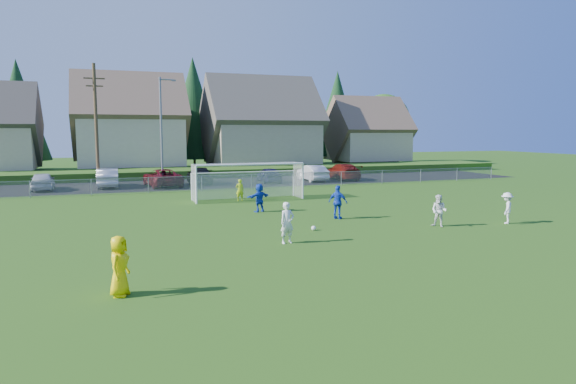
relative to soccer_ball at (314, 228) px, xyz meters
name	(u,v)px	position (x,y,z in m)	size (l,w,h in m)	color
ground	(359,250)	(0.07, -4.33, -0.11)	(160.00, 160.00, 0.00)	#193D0C
asphalt_lot	(213,183)	(0.07, 23.17, -0.10)	(60.00, 60.00, 0.00)	black
grass_embankment	(197,172)	(0.07, 30.67, 0.29)	(70.00, 6.00, 0.80)	#1E420F
soccer_ball	(314,228)	(0.00, 0.00, 0.00)	(0.22, 0.22, 0.22)	white
referee	(119,266)	(-8.88, -6.95, 0.75)	(0.84, 0.55, 1.73)	#FFD805
player_white_a	(287,223)	(-2.11, -2.16, 0.75)	(0.63, 0.41, 1.72)	white
player_white_b	(439,211)	(6.08, -1.24, 0.67)	(0.76, 0.59, 1.57)	white
player_white_c	(507,208)	(9.81, -1.69, 0.68)	(1.02, 0.59, 1.58)	white
player_blue_a	(338,202)	(2.44, 2.48, 0.78)	(1.04, 0.43, 1.78)	#1337B4
player_blue_b	(259,198)	(-0.74, 6.22, 0.71)	(1.51, 0.48, 1.63)	#1337B4
goalkeeper	(240,190)	(-0.60, 11.17, 0.62)	(0.53, 0.35, 1.45)	#D0ED1B
car_a	(43,181)	(-13.56, 22.44, 0.60)	(1.68, 4.17, 1.42)	silver
car_b	(108,178)	(-8.71, 23.02, 0.67)	(1.65, 4.73, 1.56)	silver
car_c	(162,178)	(-4.40, 22.12, 0.62)	(2.44, 5.28, 1.47)	#590A13
car_d	(200,176)	(-1.07, 23.21, 0.62)	(2.03, 5.01, 1.45)	black
car_e	(269,175)	(5.04, 22.14, 0.57)	(1.61, 4.01, 1.37)	#1A1449
car_f	(312,173)	(9.28, 22.15, 0.63)	(1.57, 4.50, 1.48)	silver
car_g	(342,172)	(12.51, 22.41, 0.66)	(2.14, 5.27, 1.53)	#67120B
soccer_goal	(247,176)	(0.07, 11.72, 1.52)	(7.42, 1.90, 2.50)	white
chainlink_fence	(227,182)	(0.07, 17.67, 0.52)	(52.06, 0.06, 1.20)	gray
streetlight	(162,128)	(-4.37, 21.67, 4.73)	(1.38, 0.18, 9.00)	slate
utility_pole	(96,125)	(-9.43, 22.67, 5.04)	(1.60, 0.26, 10.00)	#473321
houses_row	(202,108)	(2.05, 38.13, 7.22)	(53.90, 11.45, 13.27)	tan
tree_row	(185,113)	(1.12, 44.40, 6.80)	(65.98, 12.36, 13.80)	#382616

